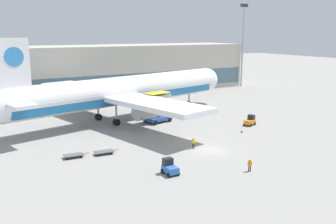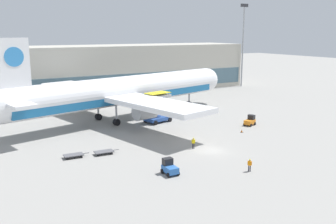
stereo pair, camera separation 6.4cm
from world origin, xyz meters
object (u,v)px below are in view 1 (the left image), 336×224
object	(u,v)px
ground_crew_far	(193,142)
traffic_cone_near	(242,131)
baggage_tug_mid	(170,167)
ground_crew_near	(250,164)
baggage_tug_foreground	(250,121)
baggage_dolly_lead	(74,155)
scissor_lift_loader	(158,111)
light_mast	(243,40)
airplane_main	(120,92)
baggage_dolly_second	(104,152)

from	to	relation	value
ground_crew_far	traffic_cone_near	world-z (taller)	ground_crew_far
baggage_tug_mid	ground_crew_near	world-z (taller)	baggage_tug_mid
baggage_tug_foreground	ground_crew_far	xyz separation A→B (m)	(-18.02, -6.87, 0.17)
baggage_tug_foreground	baggage_dolly_lead	bearing A→B (deg)	163.08
ground_crew_near	ground_crew_far	xyz separation A→B (m)	(-0.87, 11.85, 0.05)
scissor_lift_loader	baggage_tug_foreground	world-z (taller)	scissor_lift_loader
light_mast	baggage_tug_mid	size ratio (longest dim) A/B	10.80
baggage_tug_foreground	scissor_lift_loader	bearing A→B (deg)	122.22
baggage_tug_foreground	ground_crew_far	distance (m)	19.29
airplane_main	baggage_dolly_second	distance (m)	22.94
baggage_dolly_second	traffic_cone_near	distance (m)	26.19
airplane_main	baggage_tug_foreground	world-z (taller)	airplane_main
baggage_dolly_lead	scissor_lift_loader	bearing A→B (deg)	35.76
airplane_main	baggage_tug_mid	size ratio (longest dim) A/B	23.09
traffic_cone_near	ground_crew_near	bearing A→B (deg)	-128.27
airplane_main	traffic_cone_near	size ratio (longest dim) A/B	83.28
light_mast	ground_crew_far	world-z (taller)	light_mast
baggage_tug_mid	baggage_dolly_second	xyz separation A→B (m)	(-4.45, 11.73, -0.49)
airplane_main	ground_crew_far	world-z (taller)	airplane_main
baggage_dolly_second	baggage_tug_foreground	bearing A→B (deg)	8.58
light_mast	baggage_dolly_second	distance (m)	80.89
baggage_dolly_lead	ground_crew_near	distance (m)	25.04
baggage_tug_foreground	baggage_dolly_second	world-z (taller)	baggage_tug_foreground
ground_crew_near	airplane_main	bearing A→B (deg)	-26.78
traffic_cone_near	ground_crew_far	bearing A→B (deg)	-164.55
light_mast	ground_crew_far	size ratio (longest dim) A/B	15.09
ground_crew_far	baggage_dolly_second	bearing A→B (deg)	-171.61
baggage_dolly_lead	baggage_dolly_second	size ratio (longest dim) A/B	1.00
airplane_main	baggage_tug_foreground	size ratio (longest dim) A/B	20.70
light_mast	airplane_main	world-z (taller)	light_mast
baggage_tug_mid	baggage_dolly_second	bearing A→B (deg)	21.59
scissor_lift_loader	baggage_dolly_lead	distance (m)	24.84
ground_crew_far	baggage_dolly_lead	bearing A→B (deg)	-169.54
scissor_lift_loader	baggage_tug_foreground	xyz separation A→B (m)	(14.44, -11.33, -1.39)
light_mast	ground_crew_near	bearing A→B (deg)	-130.29
baggage_dolly_lead	ground_crew_near	xyz separation A→B (m)	(18.35, -17.03, 0.60)
ground_crew_near	ground_crew_far	distance (m)	11.88
light_mast	baggage_dolly_lead	xyz separation A→B (m)	(-70.08, -44.00, -14.89)
airplane_main	ground_crew_far	size ratio (longest dim) A/B	32.24
baggage_dolly_lead	ground_crew_far	distance (m)	18.25
scissor_lift_loader	ground_crew_near	world-z (taller)	scissor_lift_loader
baggage_tug_foreground	baggage_dolly_lead	size ratio (longest dim) A/B	0.74
airplane_main	baggage_tug_foreground	bearing A→B (deg)	-53.13
light_mast	airplane_main	distance (m)	61.04
light_mast	baggage_tug_mid	world-z (taller)	light_mast
light_mast	traffic_cone_near	bearing A→B (deg)	-130.94
ground_crew_near	traffic_cone_near	bearing A→B (deg)	-69.81
airplane_main	baggage_dolly_second	size ratio (longest dim) A/B	15.27
airplane_main	baggage_tug_mid	bearing A→B (deg)	-115.00
scissor_lift_loader	ground_crew_near	distance (m)	30.20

